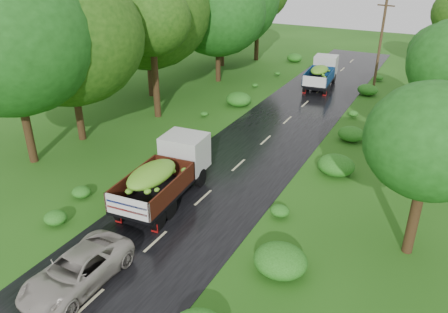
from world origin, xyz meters
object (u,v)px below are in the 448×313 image
Objects in this scene: truck_far at (322,72)px; utility_pole at (380,47)px; car at (77,271)px; truck_near at (167,171)px.

truck_far is 5.23m from utility_pole.
utility_pole is at bearing 79.98° from car.
car is (0.56, -6.65, -0.82)m from truck_near.
truck_far is at bearing -168.98° from utility_pole.
truck_near is 1.09× the size of truck_far.
utility_pole reaches higher than truck_far.
truck_near is at bearing -90.46° from utility_pole.
truck_near reaches higher than car.
truck_near is 1.41× the size of car.
utility_pole is at bearing -8.58° from truck_far.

